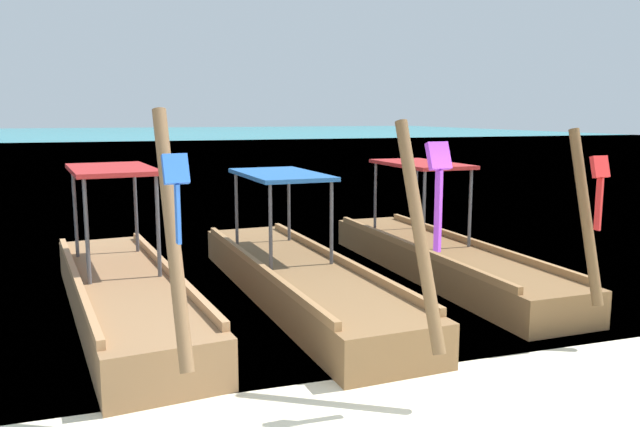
# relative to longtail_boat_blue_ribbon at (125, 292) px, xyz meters

# --- Properties ---
(sea_water) EXTENTS (120.00, 120.00, 0.00)m
(sea_water) POSITION_rel_longtail_boat_blue_ribbon_xyz_m (2.42, 57.32, -0.33)
(sea_water) COLOR teal
(sea_water) RESTS_ON ground
(longtail_boat_blue_ribbon) EXTENTS (1.90, 6.20, 2.66)m
(longtail_boat_blue_ribbon) POSITION_rel_longtail_boat_blue_ribbon_xyz_m (0.00, 0.00, 0.00)
(longtail_boat_blue_ribbon) COLOR olive
(longtail_boat_blue_ribbon) RESTS_ON ground
(longtail_boat_violet_ribbon) EXTENTS (1.66, 6.78, 2.56)m
(longtail_boat_violet_ribbon) POSITION_rel_longtail_boat_blue_ribbon_xyz_m (2.36, 0.11, -0.02)
(longtail_boat_violet_ribbon) COLOR brown
(longtail_boat_violet_ribbon) RESTS_ON ground
(longtail_boat_red_ribbon) EXTENTS (1.37, 6.40, 2.45)m
(longtail_boat_red_ribbon) POSITION_rel_longtail_boat_blue_ribbon_xyz_m (4.90, 0.58, -0.02)
(longtail_boat_red_ribbon) COLOR brown
(longtail_boat_red_ribbon) RESTS_ON ground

